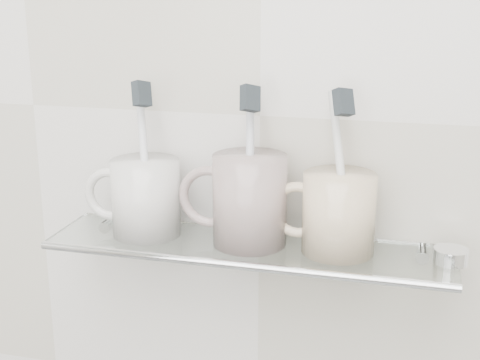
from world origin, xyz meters
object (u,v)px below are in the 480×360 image
(shelf_glass, at_px, (248,247))
(mug_center, at_px, (250,200))
(mug_left, at_px, (146,197))
(mug_right, at_px, (339,213))

(shelf_glass, relative_size, mug_center, 4.45)
(mug_left, distance_m, mug_right, 0.24)
(shelf_glass, distance_m, mug_right, 0.12)
(mug_left, height_order, mug_right, same)
(shelf_glass, bearing_deg, mug_left, 177.88)
(mug_left, relative_size, mug_center, 0.87)
(mug_left, bearing_deg, mug_center, -21.05)
(mug_right, bearing_deg, shelf_glass, 157.64)
(shelf_glass, bearing_deg, mug_center, 76.80)
(shelf_glass, distance_m, mug_left, 0.14)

